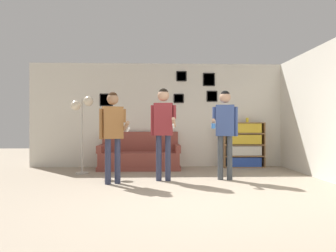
# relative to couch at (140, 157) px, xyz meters

# --- Properties ---
(ground_plane) EXTENTS (20.00, 20.00, 0.00)m
(ground_plane) POSITION_rel_couch_xyz_m (1.02, -3.35, -0.30)
(ground_plane) COLOR gray
(wall_back) EXTENTS (7.77, 0.08, 2.70)m
(wall_back) POSITION_rel_couch_xyz_m (1.02, 0.41, 1.06)
(wall_back) COLOR silver
(wall_back) RESTS_ON ground_plane
(wall_right) EXTENTS (0.06, 6.13, 2.70)m
(wall_right) POSITION_rel_couch_xyz_m (3.74, -1.48, 1.05)
(wall_right) COLOR silver
(wall_right) RESTS_ON ground_plane
(couch) EXTENTS (1.99, 0.80, 0.92)m
(couch) POSITION_rel_couch_xyz_m (0.00, 0.00, 0.00)
(couch) COLOR brown
(couch) RESTS_ON ground_plane
(bookshelf) EXTENTS (1.05, 0.30, 1.16)m
(bookshelf) POSITION_rel_couch_xyz_m (2.66, 0.19, 0.28)
(bookshelf) COLOR olive
(bookshelf) RESTS_ON ground_plane
(floor_lamp) EXTENTS (0.50, 0.28, 1.74)m
(floor_lamp) POSITION_rel_couch_xyz_m (-1.25, -0.69, 1.09)
(floor_lamp) COLOR #ADA89E
(floor_lamp) RESTS_ON ground_plane
(person_player_foreground_left) EXTENTS (0.58, 0.41, 1.70)m
(person_player_foreground_left) POSITION_rel_couch_xyz_m (-0.39, -1.88, 0.75)
(person_player_foreground_left) COLOR #2D334C
(person_player_foreground_left) RESTS_ON ground_plane
(person_player_foreground_center) EXTENTS (0.50, 0.51, 1.81)m
(person_player_foreground_center) POSITION_rel_couch_xyz_m (0.56, -1.61, 0.83)
(person_player_foreground_center) COLOR #2D334C
(person_player_foreground_center) RESTS_ON ground_plane
(person_watcher_holding_cup) EXTENTS (0.56, 0.41, 1.78)m
(person_watcher_holding_cup) POSITION_rel_couch_xyz_m (1.78, -1.54, 0.81)
(person_watcher_holding_cup) COLOR #3D4247
(person_watcher_holding_cup) RESTS_ON ground_plane
(bottle_on_floor) EXTENTS (0.06, 0.06, 0.28)m
(bottle_on_floor) POSITION_rel_couch_xyz_m (-0.68, -0.77, -0.19)
(bottle_on_floor) COLOR brown
(bottle_on_floor) RESTS_ON ground_plane
(drinking_cup) EXTENTS (0.07, 0.07, 0.12)m
(drinking_cup) POSITION_rel_couch_xyz_m (2.76, 0.19, 0.92)
(drinking_cup) COLOR yellow
(drinking_cup) RESTS_ON bookshelf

